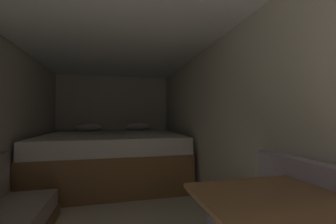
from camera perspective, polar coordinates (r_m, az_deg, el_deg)
name	(u,v)px	position (r m, az deg, el deg)	size (l,w,h in m)	color
ground_plane	(111,221)	(2.71, -15.15, -26.58)	(7.24, 7.24, 0.00)	beige
wall_back	(114,121)	(5.10, -14.35, -2.43)	(2.60, 0.05, 2.10)	beige
wall_right	(216,125)	(2.74, 12.78, -3.54)	(0.05, 5.24, 2.10)	beige
ceiling_slab	(112,31)	(2.63, -14.88, 20.30)	(2.60, 5.24, 0.05)	white
bed	(113,157)	(4.07, -14.56, -11.61)	(2.38, 2.07, 1.02)	olive
dinette_table	(283,219)	(1.25, 28.72, -24.06)	(0.79, 0.63, 0.78)	brown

